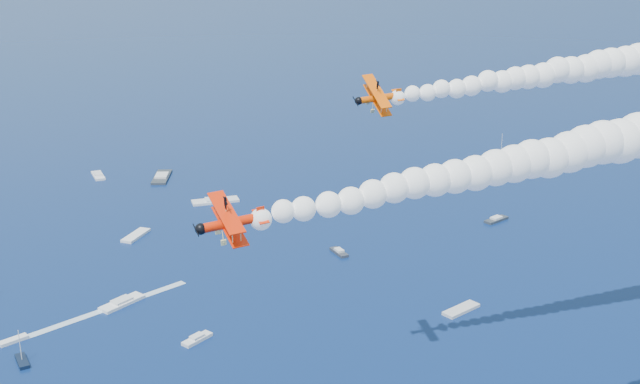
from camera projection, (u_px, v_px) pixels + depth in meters
name	position (u px, v px, depth m)	size (l,w,h in m)	color
biplane_lead	(379.00, 98.00, 124.10)	(7.65, 8.58, 5.17)	#FF5905
biplane_trail	(232.00, 223.00, 83.19)	(7.56, 8.48, 5.11)	#FF2605
smoke_trail_lead	(564.00, 70.00, 132.79)	(66.15, 10.74, 11.56)	white
smoke_trail_trail	(504.00, 166.00, 93.79)	(66.30, 6.85, 11.56)	white
spectator_boats	(155.00, 255.00, 202.44)	(222.68, 180.71, 0.70)	#2C323B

